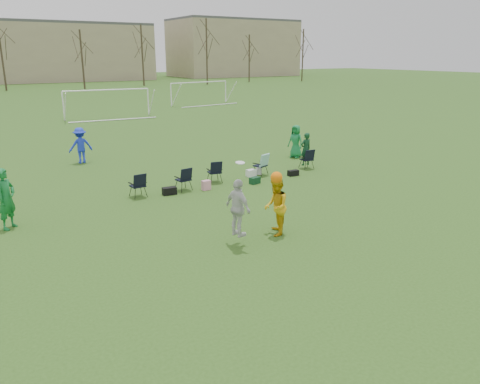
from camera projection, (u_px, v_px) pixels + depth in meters
ground at (305, 258)px, 12.90m from camera, size 260.00×260.00×0.00m
fielder_green_near at (6, 199)px, 14.80m from camera, size 0.85×0.85×1.99m
fielder_blue at (80, 145)px, 23.85m from camera, size 1.20×0.72×1.82m
fielder_green_far at (296, 141)px, 25.14m from camera, size 0.81×1.00×1.76m
center_contest at (262, 206)px, 13.96m from camera, size 2.24×1.22×2.52m
sideline_setup at (240, 168)px, 20.78m from camera, size 9.32×1.69×1.75m
goal_mid at (107, 96)px, 40.50m from camera, size 7.40×0.63×2.46m
goal_right at (199, 87)px, 51.43m from camera, size 7.35×1.14×2.46m
tree_line at (5, 56)px, 68.62m from camera, size 110.28×3.28×11.40m
building_row at (25, 51)px, 92.98m from camera, size 126.00×16.00×13.00m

